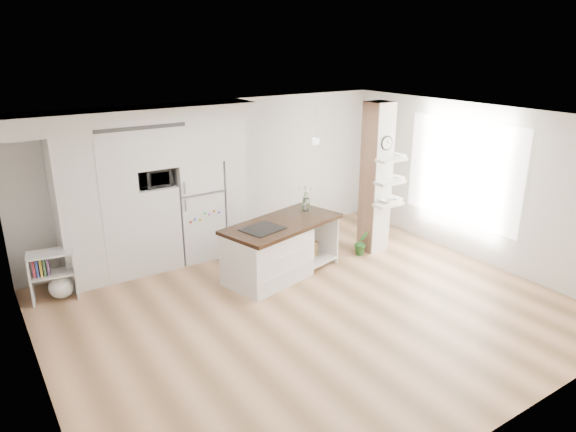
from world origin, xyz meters
The scene contains 14 objects.
floor centered at (0.00, 0.00, 0.00)m, with size 7.00×6.00×0.01m, color tan.
room centered at (0.00, 0.00, 1.86)m, with size 7.04×6.04×2.72m.
cabinet_wall centered at (-1.45, 2.67, 1.51)m, with size 4.00×0.71×2.70m.
refrigerator centered at (-0.53, 2.68, 0.88)m, with size 0.78×0.69×1.75m.
column centered at (2.38, 1.13, 1.35)m, with size 0.69×0.90×2.70m.
window centered at (3.48, 0.30, 1.50)m, with size 2.40×2.40×0.00m, color white.
pendant_light centered at (1.70, 0.15, 2.12)m, with size 0.12×0.12×0.10m, color white.
kitchen_island centered at (0.11, 1.18, 0.47)m, with size 2.18×1.41×1.47m.
bookshelf centered at (-2.97, 2.34, 0.33)m, with size 0.69×0.46×0.75m.
floor_plant_a centered at (1.94, 1.10, 0.23)m, with size 0.26×0.21×0.47m, color #2A6829.
floor_plant_b centered at (3.00, 2.09, 0.26)m, with size 0.29×0.29×0.52m, color #2A6829.
microwave centered at (-1.27, 2.62, 1.57)m, with size 0.54×0.37×0.30m, color #2D2D2D.
shelf_plant centered at (2.63, 1.30, 1.52)m, with size 0.27×0.23×0.30m, color #2A6829.
decor_bowl centered at (2.30, 0.90, 1.00)m, with size 0.22×0.22×0.05m, color white.
Camera 1 is at (-3.89, -5.33, 3.67)m, focal length 32.00 mm.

